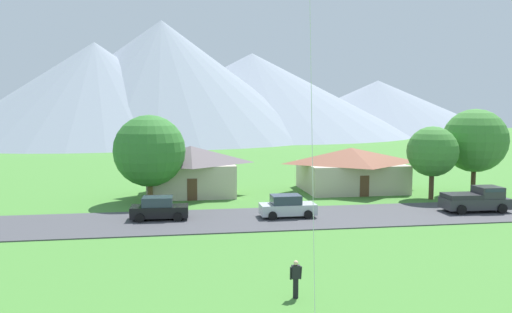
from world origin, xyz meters
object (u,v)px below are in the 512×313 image
(tree_left_of_center, at_px, (149,151))
(house_leftmost, at_px, (351,168))
(tree_center, at_px, (432,152))
(watcher_person, at_px, (296,278))
(tree_near_left, at_px, (475,141))
(parked_car_silver_west_end, at_px, (287,207))
(pickup_truck_charcoal_west_side, at_px, (477,199))
(house_left_center, at_px, (191,170))
(parked_car_black_mid_west, at_px, (159,209))

(tree_left_of_center, bearing_deg, house_leftmost, 9.84)
(tree_center, bearing_deg, watcher_person, -129.84)
(tree_left_of_center, bearing_deg, tree_near_left, -2.18)
(parked_car_silver_west_end, height_order, watcher_person, parked_car_silver_west_end)
(watcher_person, bearing_deg, tree_center, 50.16)
(tree_left_of_center, distance_m, pickup_truck_charcoal_west_side, 27.64)
(pickup_truck_charcoal_west_side, bearing_deg, watcher_person, -140.18)
(parked_car_silver_west_end, bearing_deg, pickup_truck_charcoal_west_side, -1.35)
(tree_near_left, bearing_deg, pickup_truck_charcoal_west_side, -120.89)
(tree_near_left, relative_size, parked_car_silver_west_end, 1.97)
(house_left_center, xyz_separation_m, tree_near_left, (26.78, -4.45, 2.80))
(tree_center, distance_m, watcher_person, 28.18)
(house_leftmost, distance_m, house_left_center, 16.15)
(house_left_center, xyz_separation_m, tree_center, (21.69, -5.88, 1.94))
(tree_near_left, relative_size, parked_car_black_mid_west, 1.94)
(tree_near_left, height_order, tree_center, tree_near_left)
(tree_near_left, relative_size, tree_center, 1.24)
(house_left_center, height_order, tree_left_of_center, tree_left_of_center)
(house_leftmost, bearing_deg, parked_car_black_mid_west, -149.67)
(tree_left_of_center, bearing_deg, watcher_person, -72.72)
(house_leftmost, relative_size, parked_car_silver_west_end, 2.47)
(tree_center, distance_m, parked_car_black_mid_west, 25.09)
(parked_car_black_mid_west, relative_size, watcher_person, 2.55)
(tree_near_left, distance_m, parked_car_silver_west_end, 21.53)
(tree_center, relative_size, pickup_truck_charcoal_west_side, 1.28)
(parked_car_silver_west_end, bearing_deg, tree_near_left, 19.60)
(parked_car_black_mid_west, bearing_deg, pickup_truck_charcoal_west_side, -2.39)
(tree_near_left, relative_size, watcher_person, 4.94)
(house_leftmost, height_order, house_left_center, house_left_center)
(house_leftmost, distance_m, tree_left_of_center, 20.27)
(pickup_truck_charcoal_west_side, xyz_separation_m, watcher_person, (-18.55, -15.46, -0.18))
(tree_left_of_center, distance_m, watcher_person, 25.46)
(parked_car_black_mid_west, height_order, watcher_person, parked_car_black_mid_west)
(house_left_center, xyz_separation_m, parked_car_black_mid_west, (-2.65, -10.84, -1.58))
(parked_car_black_mid_west, bearing_deg, tree_near_left, 12.26)
(parked_car_silver_west_end, distance_m, parked_car_black_mid_west, 9.60)
(tree_left_of_center, bearing_deg, house_left_center, 41.66)
(pickup_truck_charcoal_west_side, bearing_deg, tree_near_left, 59.11)
(tree_left_of_center, distance_m, tree_center, 25.52)
(house_leftmost, xyz_separation_m, tree_near_left, (10.63, -4.60, 3.00))
(pickup_truck_charcoal_west_side, bearing_deg, parked_car_black_mid_west, 177.61)
(parked_car_silver_west_end, relative_size, pickup_truck_charcoal_west_side, 0.80)
(parked_car_black_mid_west, bearing_deg, tree_left_of_center, 97.89)
(parked_car_silver_west_end, bearing_deg, tree_left_of_center, 142.22)
(parked_car_silver_west_end, xyz_separation_m, pickup_truck_charcoal_west_side, (15.41, -0.36, 0.19))
(house_left_center, distance_m, tree_near_left, 27.29)
(parked_car_silver_west_end, distance_m, pickup_truck_charcoal_west_side, 15.41)
(tree_center, bearing_deg, parked_car_black_mid_west, -168.47)
(tree_center, distance_m, pickup_truck_charcoal_west_side, 6.90)
(house_leftmost, xyz_separation_m, house_left_center, (-16.14, -0.15, 0.20))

